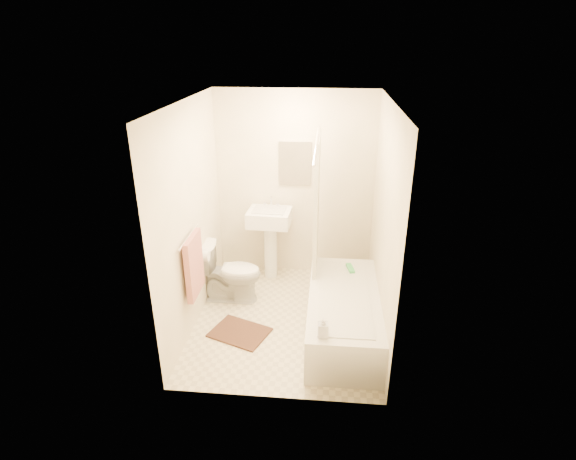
# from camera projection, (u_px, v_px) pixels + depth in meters

# --- Properties ---
(floor) EXTENTS (2.40, 2.40, 0.00)m
(floor) POSITION_uv_depth(u_px,v_px,m) (286.00, 319.00, 5.10)
(floor) COLOR beige
(floor) RESTS_ON ground
(ceiling) EXTENTS (2.40, 2.40, 0.00)m
(ceiling) POSITION_uv_depth(u_px,v_px,m) (285.00, 102.00, 4.14)
(ceiling) COLOR white
(ceiling) RESTS_ON ground
(wall_back) EXTENTS (2.00, 0.02, 2.40)m
(wall_back) POSITION_uv_depth(u_px,v_px,m) (295.00, 186.00, 5.72)
(wall_back) COLOR beige
(wall_back) RESTS_ON ground
(wall_left) EXTENTS (0.02, 2.40, 2.40)m
(wall_left) POSITION_uv_depth(u_px,v_px,m) (191.00, 218.00, 4.71)
(wall_left) COLOR beige
(wall_left) RESTS_ON ground
(wall_right) EXTENTS (0.02, 2.40, 2.40)m
(wall_right) POSITION_uv_depth(u_px,v_px,m) (384.00, 225.00, 4.54)
(wall_right) COLOR beige
(wall_right) RESTS_ON ground
(mirror) EXTENTS (0.40, 0.03, 0.55)m
(mirror) POSITION_uv_depth(u_px,v_px,m) (295.00, 163.00, 5.58)
(mirror) COLOR white
(mirror) RESTS_ON wall_back
(curtain_rod) EXTENTS (0.03, 1.70, 0.03)m
(curtain_rod) POSITION_uv_depth(u_px,v_px,m) (317.00, 143.00, 4.37)
(curtain_rod) COLOR silver
(curtain_rod) RESTS_ON wall_back
(shower_curtain) EXTENTS (0.04, 0.80, 1.55)m
(shower_curtain) POSITION_uv_depth(u_px,v_px,m) (317.00, 204.00, 5.04)
(shower_curtain) COLOR silver
(shower_curtain) RESTS_ON curtain_rod
(towel_bar) EXTENTS (0.02, 0.60, 0.02)m
(towel_bar) POSITION_uv_depth(u_px,v_px,m) (189.00, 237.00, 4.51)
(towel_bar) COLOR silver
(towel_bar) RESTS_ON wall_left
(towel) EXTENTS (0.06, 0.45, 0.66)m
(towel) POSITION_uv_depth(u_px,v_px,m) (194.00, 265.00, 4.64)
(towel) COLOR #CC7266
(towel) RESTS_ON towel_bar
(toilet_paper) EXTENTS (0.11, 0.12, 0.12)m
(toilet_paper) POSITION_uv_depth(u_px,v_px,m) (204.00, 256.00, 5.01)
(toilet_paper) COLOR white
(toilet_paper) RESTS_ON wall_left
(toilet) EXTENTS (0.73, 0.41, 0.72)m
(toilet) POSITION_uv_depth(u_px,v_px,m) (231.00, 272.00, 5.37)
(toilet) COLOR white
(toilet) RESTS_ON floor
(sink) EXTENTS (0.55, 0.45, 1.04)m
(sink) POSITION_uv_depth(u_px,v_px,m) (270.00, 241.00, 5.80)
(sink) COLOR white
(sink) RESTS_ON floor
(bathtub) EXTENTS (0.74, 1.68, 0.47)m
(bathtub) POSITION_uv_depth(u_px,v_px,m) (343.00, 314.00, 4.78)
(bathtub) COLOR silver
(bathtub) RESTS_ON floor
(bath_mat) EXTENTS (0.71, 0.62, 0.02)m
(bath_mat) POSITION_uv_depth(u_px,v_px,m) (240.00, 332.00, 4.86)
(bath_mat) COLOR #492019
(bath_mat) RESTS_ON floor
(soap_bottle) EXTENTS (0.10, 0.10, 0.20)m
(soap_bottle) POSITION_uv_depth(u_px,v_px,m) (323.00, 327.00, 4.01)
(soap_bottle) COLOR white
(soap_bottle) RESTS_ON bathtub
(scrub_brush) EXTENTS (0.10, 0.21, 0.04)m
(scrub_brush) POSITION_uv_depth(u_px,v_px,m) (350.00, 268.00, 5.18)
(scrub_brush) COLOR #44BF58
(scrub_brush) RESTS_ON bathtub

